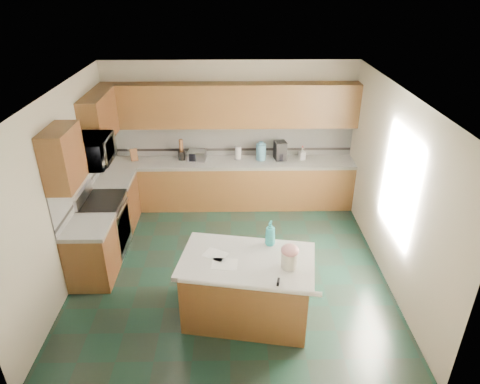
{
  "coord_description": "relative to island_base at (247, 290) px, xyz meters",
  "views": [
    {
      "loc": [
        0.06,
        -5.34,
        4.06
      ],
      "look_at": [
        0.15,
        0.35,
        1.12
      ],
      "focal_mm": 32.0,
      "sensor_mm": 36.0,
      "label": 1
    }
  ],
  "objects": [
    {
      "name": "paper_towel",
      "position": [
        -0.07,
        3.16,
        0.61
      ],
      "size": [
        0.11,
        0.11,
        0.25
      ],
      "primitive_type": "cylinder",
      "color": "white",
      "rests_on": "back_countertop"
    },
    {
      "name": "ceiling",
      "position": [
        -0.21,
        1.06,
        2.27
      ],
      "size": [
        4.6,
        4.6,
        0.0
      ],
      "primitive_type": "plane",
      "color": "white",
      "rests_on": "ground"
    },
    {
      "name": "back_base_cab",
      "position": [
        -0.21,
        3.06,
        0.0
      ],
      "size": [
        4.6,
        0.6,
        0.86
      ],
      "primitive_type": "cube",
      "color": "#3A1C0E",
      "rests_on": "ground"
    },
    {
      "name": "treat_jar",
      "position": [
        0.5,
        -0.16,
        0.59
      ],
      "size": [
        0.21,
        0.21,
        0.2
      ],
      "primitive_type": "cylinder",
      "rotation": [
        0.0,
        0.0,
        -0.11
      ],
      "color": "white",
      "rests_on": "island_top"
    },
    {
      "name": "back_backsplash",
      "position": [
        -0.21,
        3.35,
        0.81
      ],
      "size": [
        4.6,
        0.02,
        0.63
      ],
      "primitive_type": "cube",
      "color": "silver",
      "rests_on": "back_countertop"
    },
    {
      "name": "range_body",
      "position": [
        -2.21,
        1.56,
        0.01
      ],
      "size": [
        0.6,
        0.76,
        0.88
      ],
      "primitive_type": "cube",
      "color": "#B7B7BC",
      "rests_on": "ground"
    },
    {
      "name": "island_bullnose",
      "position": [
        0.0,
        -0.49,
        0.46
      ],
      "size": [
        1.63,
        0.34,
        0.06
      ],
      "primitive_type": "cylinder",
      "rotation": [
        0.0,
        1.57,
        -0.17
      ],
      "color": "white",
      "rests_on": "island_base"
    },
    {
      "name": "left_base_cab_rear",
      "position": [
        -2.21,
        2.35,
        0.0
      ],
      "size": [
        0.6,
        0.82,
        0.86
      ],
      "primitive_type": "cube",
      "color": "#3A1C0E",
      "rests_on": "ground"
    },
    {
      "name": "toaster_oven",
      "position": [
        -0.84,
        3.11,
        0.58
      ],
      "size": [
        0.35,
        0.26,
        0.19
      ],
      "primitive_type": "cube",
      "rotation": [
        0.0,
        0.0,
        -0.12
      ],
      "color": "#B7B7BC",
      "rests_on": "back_countertop"
    },
    {
      "name": "left_counter_front",
      "position": [
        -2.21,
        0.82,
        0.46
      ],
      "size": [
        0.64,
        0.72,
        0.06
      ],
      "primitive_type": "cube",
      "color": "white",
      "rests_on": "left_base_cab_front"
    },
    {
      "name": "utensil_bundle",
      "position": [
        -1.13,
        3.14,
        0.77
      ],
      "size": [
        0.08,
        0.08,
        0.24
      ],
      "primitive_type": "cylinder",
      "color": "#472814",
      "rests_on": "utensil_crock"
    },
    {
      "name": "paper_towel_base",
      "position": [
        -0.07,
        3.16,
        0.5
      ],
      "size": [
        0.17,
        0.17,
        0.01
      ],
      "primitive_type": "cylinder",
      "color": "#B7B7BC",
      "rests_on": "back_countertop"
    },
    {
      "name": "left_upper_cab_front",
      "position": [
        -2.35,
        0.82,
        1.51
      ],
      "size": [
        0.33,
        0.72,
        0.78
      ],
      "primitive_type": "cube",
      "color": "#3A1C0E",
      "rests_on": "wall_left"
    },
    {
      "name": "clamp_handle",
      "position": [
        0.34,
        -0.53,
        0.48
      ],
      "size": [
        0.01,
        0.06,
        0.01
      ],
      "primitive_type": "cylinder",
      "rotation": [
        1.57,
        0.0,
        0.0
      ],
      "color": "black",
      "rests_on": "island_top"
    },
    {
      "name": "treat_jar_knob_end_r",
      "position": [
        0.53,
        -0.16,
        0.77
      ],
      "size": [
        0.04,
        0.04,
        0.04
      ],
      "primitive_type": "sphere",
      "color": "tan",
      "rests_on": "treat_jar_lid"
    },
    {
      "name": "coffee_maker",
      "position": [
        0.71,
        3.14,
        0.66
      ],
      "size": [
        0.24,
        0.26,
        0.35
      ],
      "primitive_type": "cube",
      "rotation": [
        0.0,
        0.0,
        0.19
      ],
      "color": "black",
      "rests_on": "back_countertop"
    },
    {
      "name": "wall_front",
      "position": [
        -0.21,
        -1.26,
        0.92
      ],
      "size": [
        4.6,
        0.04,
        2.7
      ],
      "primitive_type": "cube",
      "color": "beige",
      "rests_on": "ground"
    },
    {
      "name": "soap_back_cap",
      "position": [
        1.13,
        3.11,
        0.74
      ],
      "size": [
        0.02,
        0.02,
        0.03
      ],
      "primitive_type": "cylinder",
      "color": "red",
      "rests_on": "soap_bottle_back"
    },
    {
      "name": "paper_sheet_b",
      "position": [
        -0.4,
        0.1,
        0.49
      ],
      "size": [
        0.36,
        0.33,
        0.0
      ],
      "primitive_type": "cube",
      "rotation": [
        0.0,
        0.0,
        -0.51
      ],
      "color": "white",
      "rests_on": "island_top"
    },
    {
      "name": "knife_block",
      "position": [
        -2.01,
        3.11,
        0.6
      ],
      "size": [
        0.18,
        0.2,
        0.25
      ],
      "primitive_type": "cube",
      "rotation": [
        -0.31,
        0.0,
        0.38
      ],
      "color": "#472814",
      "rests_on": "back_countertop"
    },
    {
      "name": "island_top",
      "position": [
        0.0,
        0.0,
        0.46
      ],
      "size": [
        1.78,
        1.25,
        0.06
      ],
      "primitive_type": "cube",
      "rotation": [
        0.0,
        0.0,
        -0.17
      ],
      "color": "white",
      "rests_on": "island_base"
    },
    {
      "name": "floor",
      "position": [
        -0.21,
        1.06,
        -0.43
      ],
      "size": [
        4.6,
        4.6,
        0.0
      ],
      "primitive_type": "plane",
      "color": "black",
      "rests_on": "ground"
    },
    {
      "name": "range_oven_door",
      "position": [
        -1.92,
        1.56,
        -0.03
      ],
      "size": [
        0.02,
        0.68,
        0.55
      ],
      "primitive_type": "cube",
      "color": "black",
      "rests_on": "range_body"
    },
    {
      "name": "microwave",
      "position": [
        -2.21,
        1.56,
        1.3
      ],
      "size": [
        0.5,
        0.73,
        0.41
      ],
      "primitive_type": "imported",
      "rotation": [
        0.0,
        0.0,
        1.57
      ],
      "color": "#B7B7BC",
      "rests_on": "wall_left"
    },
    {
      "name": "back_accent_band",
      "position": [
        -0.21,
        3.34,
        0.61
      ],
      "size": [
        4.6,
        0.01,
        0.05
      ],
      "primitive_type": "cube",
      "color": "black",
      "rests_on": "back_countertop"
    },
    {
      "name": "range_backguard",
      "position": [
        -2.47,
        1.56,
        0.59
      ],
      "size": [
        0.06,
        0.76,
        0.18
      ],
      "primitive_type": "cube",
      "color": "#B7B7BC",
      "rests_on": "range_body"
    },
    {
      "name": "treat_jar_lid",
      "position": [
        0.5,
        -0.16,
        0.73
      ],
      "size": [
        0.21,
        0.21,
        0.13
      ],
      "primitive_type": "ellipsoid",
      "color": "pink",
      "rests_on": "treat_jar"
    },
    {
      "name": "coffee_carafe",
      "position": [
        0.71,
        3.09,
        0.56
      ],
      "size": [
        0.14,
        0.14,
        0.14
      ],
      "primitive_type": "cylinder",
      "color": "black",
      "rests_on": "back_countertop"
    },
    {
      "name": "treat_jar_knob_end_l",
      "position": [
        0.46,
        -0.16,
        0.77
      ],
      "size": [
        0.04,
        0.04,
        0.04
      ],
      "primitive_type": "sphere",
      "color": "tan",
      "rests_on": "treat_jar_lid"
    },
    {
      "name": "left_backsplash",
      "position": [
        -2.5,
        1.61,
        0.81
      ],
      "size": [
        0.02,
        2.3,
        0.63
      ],
      "primitive_type": "cube",
      "color": "silver",
      "rests_on": "wall_left"
    },
    {
      "name": "water_jug",
      "position": [
        0.35,
        3.12,
        0.64
      ],
      "size": [
        0.19,
        0.19,
        0.31
      ],
      "primitive_type": "cylinder",
      "color": "#5A9EBF",
      "rests_on": "back_countertop"
    },
    {
      "name": "toaster_oven_door",
      "position": [
        -0.84,
        3.01,
        0.58
      ],
      "size": [
        0.28,
        0.01,
        0.15
      ],
      "primitive_type": "cube",
      "color": "black",
      "rests_on": "toaster_oven"
    },
    {
      "name": "range_handle",
      "position": [
        -1.89,
        1.56,
        0.35
      ],
      "size": [
        0.02,
        0.66,
        0.02
      ],
      "primitive_type": "cylinder",
      "rotation": [
        1.57,
        0.0,
        0.0
      ],
      "color": "#B7B7BC",
      "rests_on": "range_body"
    },
    {
      "name": "clamp_body",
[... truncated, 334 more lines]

